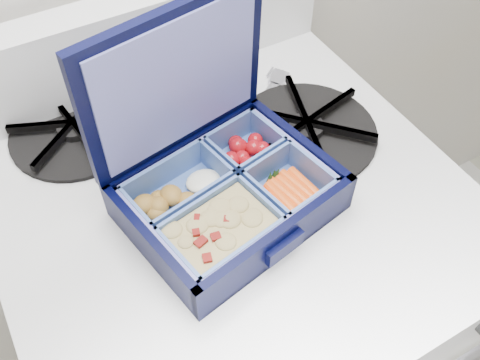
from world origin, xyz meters
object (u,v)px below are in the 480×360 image
burner_grate (306,126)px  fork (253,117)px  stove (231,332)px  bento_box (229,196)px

burner_grate → fork: bearing=128.9°
stove → burner_grate: size_ratio=4.34×
stove → burner_grate: (0.14, 0.03, 0.43)m
stove → fork: (0.09, 0.09, 0.42)m
burner_grate → fork: burner_grate is taller
stove → bento_box: 0.45m
stove → fork: size_ratio=4.28×
stove → burner_grate: burner_grate is taller
bento_box → burner_grate: 0.16m
bento_box → fork: (0.10, 0.12, -0.02)m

